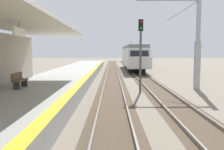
{
  "coord_description": "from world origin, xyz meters",
  "views": [
    {
      "loc": [
        1.85,
        -0.48,
        2.98
      ],
      "look_at": [
        1.85,
        8.95,
        2.1
      ],
      "focal_mm": 40.75,
      "sensor_mm": 36.0,
      "label": 1
    }
  ],
  "objects_px": {
    "approaching_train": "(134,56)",
    "catenary_pylon_far_side": "(194,43)",
    "platform_bench": "(19,80)",
    "rail_signal_post": "(141,48)"
  },
  "relations": [
    {
      "from": "approaching_train",
      "to": "catenary_pylon_far_side",
      "type": "bearing_deg",
      "value": -82.05
    },
    {
      "from": "approaching_train",
      "to": "catenary_pylon_far_side",
      "type": "distance_m",
      "value": 21.09
    },
    {
      "from": "catenary_pylon_far_side",
      "to": "approaching_train",
      "type": "bearing_deg",
      "value": 97.95
    },
    {
      "from": "rail_signal_post",
      "to": "catenary_pylon_far_side",
      "type": "relative_size",
      "value": 0.69
    },
    {
      "from": "rail_signal_post",
      "to": "catenary_pylon_far_side",
      "type": "xyz_separation_m",
      "value": [
        4.35,
        1.87,
        0.41
      ]
    },
    {
      "from": "rail_signal_post",
      "to": "platform_bench",
      "type": "distance_m",
      "value": 8.36
    },
    {
      "from": "rail_signal_post",
      "to": "approaching_train",
      "type": "bearing_deg",
      "value": 86.38
    },
    {
      "from": "catenary_pylon_far_side",
      "to": "platform_bench",
      "type": "xyz_separation_m",
      "value": [
        -11.63,
        -5.56,
        -2.23
      ]
    },
    {
      "from": "rail_signal_post",
      "to": "platform_bench",
      "type": "bearing_deg",
      "value": -153.14
    },
    {
      "from": "approaching_train",
      "to": "catenary_pylon_far_side",
      "type": "height_order",
      "value": "catenary_pylon_far_side"
    }
  ]
}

